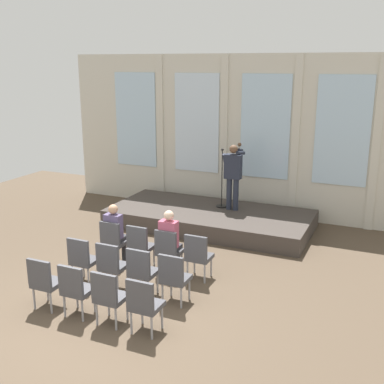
{
  "coord_description": "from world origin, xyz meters",
  "views": [
    {
      "loc": [
        4.32,
        -5.83,
        4.1
      ],
      "look_at": [
        0.15,
        3.57,
        1.3
      ],
      "focal_mm": 44.66,
      "sensor_mm": 36.0,
      "label": 1
    }
  ],
  "objects_px": {
    "chair_r0_c2": "(168,249)",
    "chair_r1_c1": "(111,263)",
    "audience_r0_c2": "(170,238)",
    "chair_r2_c2": "(109,295)",
    "chair_r0_c0": "(113,239)",
    "chair_r2_c0": "(45,280)",
    "chair_r2_c1": "(76,287)",
    "speaker": "(233,172)",
    "chair_r0_c1": "(140,244)",
    "chair_r1_c3": "(174,276)",
    "audience_r0_c0": "(115,230)",
    "mic_stand": "(222,194)",
    "chair_r0_c3": "(198,254)",
    "chair_r1_c2": "(142,269)",
    "chair_r1_c0": "(82,258)",
    "chair_r2_c3": "(144,303)"
  },
  "relations": [
    {
      "from": "chair_r0_c2",
      "to": "chair_r1_c1",
      "type": "xyz_separation_m",
      "value": [
        -0.64,
        -1.05,
        0.0
      ]
    },
    {
      "from": "audience_r0_c2",
      "to": "chair_r2_c2",
      "type": "relative_size",
      "value": 1.4
    },
    {
      "from": "chair_r0_c0",
      "to": "chair_r2_c0",
      "type": "relative_size",
      "value": 1.0
    },
    {
      "from": "chair_r2_c1",
      "to": "chair_r2_c0",
      "type": "bearing_deg",
      "value": 180.0
    },
    {
      "from": "speaker",
      "to": "chair_r2_c0",
      "type": "xyz_separation_m",
      "value": [
        -1.46,
        -5.42,
        -0.87
      ]
    },
    {
      "from": "chair_r0_c1",
      "to": "chair_r1_c3",
      "type": "height_order",
      "value": "same"
    },
    {
      "from": "chair_r1_c3",
      "to": "chair_r2_c0",
      "type": "distance_m",
      "value": 2.19
    },
    {
      "from": "audience_r0_c0",
      "to": "chair_r1_c1",
      "type": "height_order",
      "value": "audience_r0_c0"
    },
    {
      "from": "speaker",
      "to": "chair_r2_c0",
      "type": "distance_m",
      "value": 5.68
    },
    {
      "from": "speaker",
      "to": "mic_stand",
      "type": "xyz_separation_m",
      "value": [
        -0.34,
        0.11,
        -0.64
      ]
    },
    {
      "from": "chair_r0_c2",
      "to": "chair_r1_c3",
      "type": "relative_size",
      "value": 1.0
    },
    {
      "from": "chair_r0_c3",
      "to": "chair_r1_c2",
      "type": "xyz_separation_m",
      "value": [
        -0.64,
        -1.05,
        0.0
      ]
    },
    {
      "from": "chair_r0_c2",
      "to": "chair_r1_c0",
      "type": "xyz_separation_m",
      "value": [
        -1.28,
        -1.05,
        0.0
      ]
    },
    {
      "from": "mic_stand",
      "to": "chair_r1_c0",
      "type": "relative_size",
      "value": 1.65
    },
    {
      "from": "speaker",
      "to": "chair_r2_c3",
      "type": "bearing_deg",
      "value": -85.13
    },
    {
      "from": "chair_r1_c0",
      "to": "chair_r0_c3",
      "type": "bearing_deg",
      "value": 28.72
    },
    {
      "from": "chair_r1_c0",
      "to": "chair_r2_c2",
      "type": "relative_size",
      "value": 1.0
    },
    {
      "from": "chair_r1_c0",
      "to": "chair_r2_c1",
      "type": "distance_m",
      "value": 1.23
    },
    {
      "from": "mic_stand",
      "to": "chair_r0_c0",
      "type": "distance_m",
      "value": 3.61
    },
    {
      "from": "speaker",
      "to": "audience_r0_c2",
      "type": "bearing_deg",
      "value": -93.16
    },
    {
      "from": "chair_r0_c3",
      "to": "chair_r2_c2",
      "type": "xyz_separation_m",
      "value": [
        -0.64,
        -2.11,
        0.0
      ]
    },
    {
      "from": "chair_r0_c0",
      "to": "chair_r1_c0",
      "type": "relative_size",
      "value": 1.0
    },
    {
      "from": "mic_stand",
      "to": "chair_r1_c2",
      "type": "xyz_separation_m",
      "value": [
        0.16,
        -4.48,
        -0.23
      ]
    },
    {
      "from": "audience_r0_c0",
      "to": "chair_r2_c3",
      "type": "xyz_separation_m",
      "value": [
        1.92,
        -2.19,
        -0.18
      ]
    },
    {
      "from": "chair_r0_c2",
      "to": "chair_r0_c3",
      "type": "distance_m",
      "value": 0.64
    },
    {
      "from": "chair_r1_c2",
      "to": "chair_r1_c3",
      "type": "xyz_separation_m",
      "value": [
        0.64,
        0.0,
        0.0
      ]
    },
    {
      "from": "chair_r0_c2",
      "to": "chair_r0_c0",
      "type": "bearing_deg",
      "value": 180.0
    },
    {
      "from": "chair_r0_c3",
      "to": "chair_r1_c3",
      "type": "bearing_deg",
      "value": -90.0
    },
    {
      "from": "chair_r2_c1",
      "to": "chair_r1_c3",
      "type": "bearing_deg",
      "value": 39.41
    },
    {
      "from": "chair_r0_c2",
      "to": "chair_r2_c0",
      "type": "distance_m",
      "value": 2.47
    },
    {
      "from": "chair_r0_c0",
      "to": "audience_r0_c2",
      "type": "bearing_deg",
      "value": 3.65
    },
    {
      "from": "audience_r0_c0",
      "to": "chair_r1_c0",
      "type": "height_order",
      "value": "audience_r0_c0"
    },
    {
      "from": "chair_r1_c2",
      "to": "audience_r0_c0",
      "type": "bearing_deg",
      "value": 138.43
    },
    {
      "from": "chair_r1_c1",
      "to": "chair_r2_c3",
      "type": "distance_m",
      "value": 1.66
    },
    {
      "from": "chair_r1_c0",
      "to": "chair_r2_c1",
      "type": "height_order",
      "value": "same"
    },
    {
      "from": "audience_r0_c0",
      "to": "chair_r2_c0",
      "type": "height_order",
      "value": "audience_r0_c0"
    },
    {
      "from": "chair_r2_c2",
      "to": "chair_r1_c3",
      "type": "bearing_deg",
      "value": 58.68
    },
    {
      "from": "chair_r1_c1",
      "to": "chair_r2_c2",
      "type": "relative_size",
      "value": 1.0
    },
    {
      "from": "chair_r2_c0",
      "to": "chair_r2_c3",
      "type": "bearing_deg",
      "value": 0.0
    },
    {
      "from": "chair_r0_c3",
      "to": "chair_r1_c0",
      "type": "height_order",
      "value": "same"
    },
    {
      "from": "audience_r0_c2",
      "to": "chair_r2_c3",
      "type": "height_order",
      "value": "audience_r0_c2"
    },
    {
      "from": "chair_r1_c1",
      "to": "chair_r2_c0",
      "type": "bearing_deg",
      "value": -121.32
    },
    {
      "from": "chair_r0_c1",
      "to": "chair_r1_c1",
      "type": "distance_m",
      "value": 1.05
    },
    {
      "from": "mic_stand",
      "to": "chair_r1_c1",
      "type": "bearing_deg",
      "value": -96.15
    },
    {
      "from": "chair_r0_c3",
      "to": "chair_r2_c3",
      "type": "distance_m",
      "value": 2.11
    },
    {
      "from": "chair_r1_c0",
      "to": "chair_r2_c3",
      "type": "distance_m",
      "value": 2.19
    },
    {
      "from": "chair_r2_c3",
      "to": "chair_r1_c3",
      "type": "bearing_deg",
      "value": 90.0
    },
    {
      "from": "chair_r1_c0",
      "to": "chair_r1_c1",
      "type": "relative_size",
      "value": 1.0
    },
    {
      "from": "audience_r0_c0",
      "to": "chair_r1_c2",
      "type": "relative_size",
      "value": 1.36
    },
    {
      "from": "chair_r2_c1",
      "to": "chair_r2_c2",
      "type": "relative_size",
      "value": 1.0
    }
  ]
}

